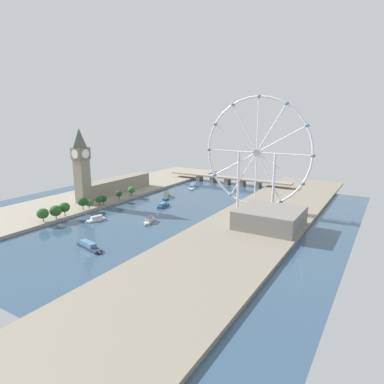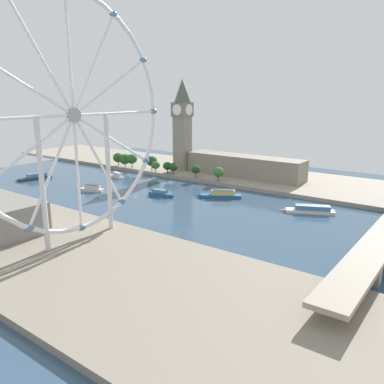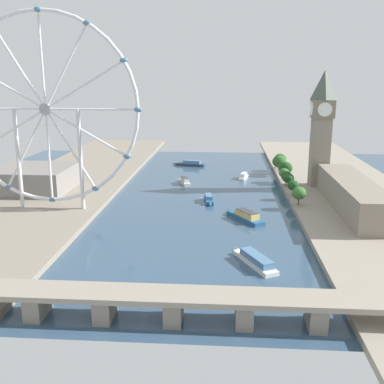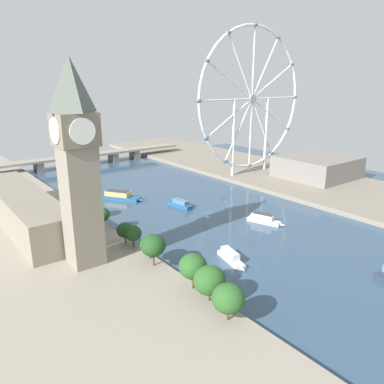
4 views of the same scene
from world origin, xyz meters
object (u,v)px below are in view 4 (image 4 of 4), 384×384
object	(u,v)px
clock_tower	(78,163)
tour_boat_0	(179,204)
riverside_hall	(317,167)
river_bridge	(90,157)
parliament_block	(23,209)
tour_boat_5	(80,178)
ferris_wheel	(252,100)
tour_boat_2	(119,196)
tour_boat_4	(264,219)
tour_boat_3	(231,257)

from	to	relation	value
clock_tower	tour_boat_0	world-z (taller)	clock_tower
riverside_hall	river_bridge	size ratio (longest dim) A/B	0.28
parliament_block	tour_boat_5	distance (m)	106.77
ferris_wheel	tour_boat_0	size ratio (longest dim) A/B	5.21
river_bridge	riverside_hall	bearing A→B (deg)	-54.47
tour_boat_2	tour_boat_4	distance (m)	101.15
riverside_hall	tour_boat_3	world-z (taller)	riverside_hall
clock_tower	tour_boat_4	size ratio (longest dim) A/B	3.78
ferris_wheel	tour_boat_3	size ratio (longest dim) A/B	5.52
parliament_block	ferris_wheel	distance (m)	192.41
river_bridge	tour_boat_5	world-z (taller)	river_bridge
river_bridge	tour_boat_0	world-z (taller)	river_bridge
tour_boat_4	tour_boat_3	bearing A→B (deg)	-83.72
riverside_hall	tour_boat_3	bearing A→B (deg)	-158.01
parliament_block	tour_boat_5	bearing A→B (deg)	52.80
tour_boat_5	parliament_block	bearing A→B (deg)	-63.29
riverside_hall	tour_boat_2	distance (m)	159.42
ferris_wheel	river_bridge	bearing A→B (deg)	125.78
clock_tower	tour_boat_0	xyz separation A→B (m)	(80.32, 42.65, -44.74)
tour_boat_2	tour_boat_5	bearing A→B (deg)	148.86
river_bridge	tour_boat_2	xyz separation A→B (m)	(-29.61, -117.69, -5.15)
clock_tower	riverside_hall	distance (m)	212.72
riverside_hall	parliament_block	bearing A→B (deg)	171.24
riverside_hall	river_bridge	bearing A→B (deg)	125.53
river_bridge	tour_boat_2	size ratio (longest dim) A/B	6.11
clock_tower	tour_boat_0	size ratio (longest dim) A/B	3.73
parliament_block	tour_boat_0	distance (m)	91.75
riverside_hall	tour_boat_5	world-z (taller)	riverside_hall
tour_boat_2	tour_boat_3	size ratio (longest dim) A/B	1.48
tour_boat_2	riverside_hall	bearing A→B (deg)	38.45
ferris_wheel	river_bridge	distance (m)	162.97
river_bridge	tour_boat_4	size ratio (longest dim) A/B	8.65
tour_boat_5	river_bridge	bearing A→B (deg)	122.55
parliament_block	tour_boat_3	size ratio (longest dim) A/B	5.08
parliament_block	tour_boat_2	size ratio (longest dim) A/B	3.43
tour_boat_0	clock_tower	bearing A→B (deg)	111.54
tour_boat_4	river_bridge	bearing A→B (deg)	164.63
tour_boat_2	tour_boat_3	distance (m)	113.87
tour_boat_4	tour_boat_5	xyz separation A→B (m)	(-46.04, 157.24, -0.14)
tour_boat_0	riverside_hall	bearing A→B (deg)	-102.60
riverside_hall	tour_boat_5	xyz separation A→B (m)	(-152.23, 118.03, -9.15)
tour_boat_0	tour_boat_4	distance (m)	57.08
parliament_block	tour_boat_3	xyz separation A→B (m)	(62.67, -95.47, -9.98)
ferris_wheel	tour_boat_0	world-z (taller)	ferris_wheel
clock_tower	parliament_block	distance (m)	71.78
riverside_hall	tour_boat_0	xyz separation A→B (m)	(-127.43, 13.78, -9.28)
clock_tower	ferris_wheel	distance (m)	191.95
riverside_hall	clock_tower	bearing A→B (deg)	-172.09
ferris_wheel	tour_boat_3	distance (m)	173.86
clock_tower	river_bridge	bearing A→B (deg)	66.35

